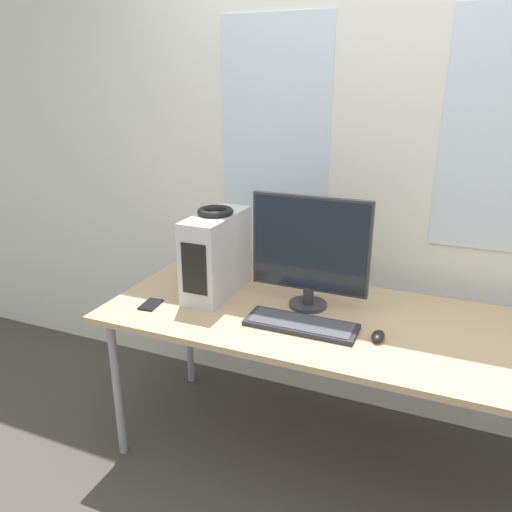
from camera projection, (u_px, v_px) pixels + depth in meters
name	position (u px, v px, depth m)	size (l,w,h in m)	color
wall_back	(382.00, 166.00, 2.45)	(8.00, 0.07, 2.70)	silver
desk	(349.00, 330.00, 2.18)	(2.19, 0.84, 0.77)	tan
pc_tower	(217.00, 254.00, 2.39)	(0.18, 0.44, 0.39)	silver
headphones	(215.00, 211.00, 2.32)	(0.17, 0.17, 0.03)	black
monitor_main	(310.00, 249.00, 2.21)	(0.54, 0.18, 0.52)	#333338
keyboard	(301.00, 324.00, 2.11)	(0.47, 0.17, 0.02)	#28282D
mouse	(378.00, 336.00, 2.00)	(0.05, 0.09, 0.04)	black
cell_phone	(151.00, 305.00, 2.31)	(0.09, 0.13, 0.01)	black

